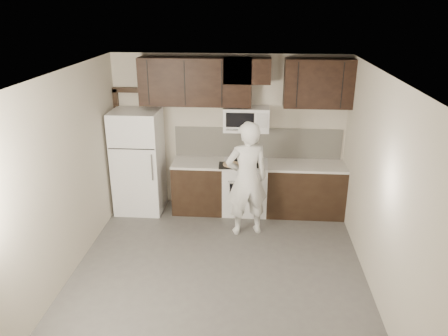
# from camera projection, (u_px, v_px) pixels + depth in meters

# --- Properties ---
(floor) EXTENTS (4.50, 4.50, 0.00)m
(floor) POSITION_uv_depth(u_px,v_px,m) (218.00, 273.00, 6.00)
(floor) COLOR #514F4C
(floor) RESTS_ON ground
(back_wall) EXTENTS (4.00, 0.00, 4.00)m
(back_wall) POSITION_uv_depth(u_px,v_px,m) (229.00, 133.00, 7.62)
(back_wall) COLOR beige
(back_wall) RESTS_ON ground
(ceiling) EXTENTS (4.50, 4.50, 0.00)m
(ceiling) POSITION_uv_depth(u_px,v_px,m) (217.00, 75.00, 5.04)
(ceiling) COLOR white
(ceiling) RESTS_ON back_wall
(counter_run) EXTENTS (2.95, 0.64, 0.91)m
(counter_run) POSITION_uv_depth(u_px,v_px,m) (262.00, 188.00, 7.60)
(counter_run) COLOR black
(counter_run) RESTS_ON floor
(stove) EXTENTS (0.76, 0.66, 0.94)m
(stove) POSITION_uv_depth(u_px,v_px,m) (245.00, 187.00, 7.62)
(stove) COLOR white
(stove) RESTS_ON floor
(backsplash) EXTENTS (2.90, 0.02, 0.54)m
(backsplash) POSITION_uv_depth(u_px,v_px,m) (258.00, 143.00, 7.63)
(backsplash) COLOR beige
(backsplash) RESTS_ON counter_run
(upper_cabinets) EXTENTS (3.48, 0.35, 0.78)m
(upper_cabinets) POSITION_uv_depth(u_px,v_px,m) (241.00, 81.00, 7.10)
(upper_cabinets) COLOR black
(upper_cabinets) RESTS_ON back_wall
(microwave) EXTENTS (0.76, 0.42, 0.40)m
(microwave) POSITION_uv_depth(u_px,v_px,m) (246.00, 119.00, 7.31)
(microwave) COLOR white
(microwave) RESTS_ON upper_cabinets
(refrigerator) EXTENTS (0.80, 0.76, 1.80)m
(refrigerator) POSITION_uv_depth(u_px,v_px,m) (139.00, 162.00, 7.55)
(refrigerator) COLOR white
(refrigerator) RESTS_ON floor
(door_trim) EXTENTS (0.50, 0.08, 2.12)m
(door_trim) POSITION_uv_depth(u_px,v_px,m) (121.00, 136.00, 7.75)
(door_trim) COLOR black
(door_trim) RESTS_ON floor
(saucepan) EXTENTS (0.30, 0.18, 0.17)m
(saucepan) POSITION_uv_depth(u_px,v_px,m) (235.00, 156.00, 7.59)
(saucepan) COLOR silver
(saucepan) RESTS_ON stove
(baking_tray) EXTENTS (0.43, 0.33, 0.02)m
(baking_tray) POSITION_uv_depth(u_px,v_px,m) (231.00, 165.00, 7.31)
(baking_tray) COLOR black
(baking_tray) RESTS_ON counter_run
(pizza) EXTENTS (0.30, 0.30, 0.02)m
(pizza) POSITION_uv_depth(u_px,v_px,m) (231.00, 164.00, 7.30)
(pizza) COLOR #C8B586
(pizza) RESTS_ON baking_tray
(person) EXTENTS (0.77, 0.62, 1.84)m
(person) POSITION_uv_depth(u_px,v_px,m) (247.00, 179.00, 6.75)
(person) COLOR silver
(person) RESTS_ON floor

